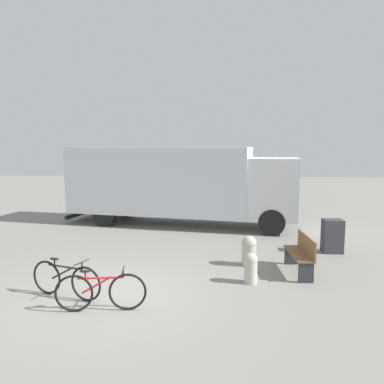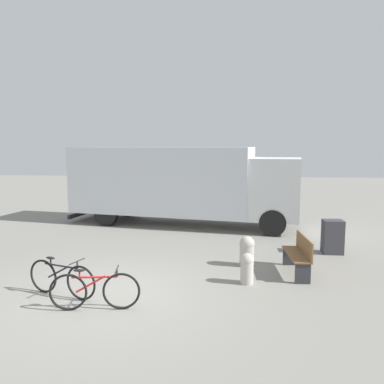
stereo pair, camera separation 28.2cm
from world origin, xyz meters
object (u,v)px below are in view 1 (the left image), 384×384
at_px(park_bench, 301,253).
at_px(bollard_near_bench, 251,267).
at_px(bicycle_near, 66,279).
at_px(bicycle_middle, 101,291).
at_px(delivery_truck, 178,182).
at_px(bollard_far_bench, 249,250).
at_px(utility_box, 332,236).

distance_m(park_bench, bollard_near_bench, 1.48).
distance_m(park_bench, bicycle_near, 5.37).
relative_size(park_bench, bicycle_middle, 0.86).
bearing_deg(bicycle_middle, delivery_truck, 77.03).
relative_size(bicycle_middle, bollard_near_bench, 2.42).
xyz_separation_m(bicycle_middle, bollard_far_bench, (2.98, 2.86, 0.04)).
bearing_deg(utility_box, bicycle_middle, -142.59).
bearing_deg(bollard_far_bench, bicycle_near, -149.45).
xyz_separation_m(park_bench, bicycle_near, (-5.07, -1.77, -0.12)).
bearing_deg(delivery_truck, bicycle_near, -91.57).
xyz_separation_m(delivery_truck, utility_box, (4.78, -3.57, -1.19)).
distance_m(delivery_truck, bollard_far_bench, 5.54).
height_order(bicycle_middle, bollard_near_bench, bicycle_middle).
relative_size(park_bench, bicycle_near, 0.90).
distance_m(bollard_far_bench, utility_box, 2.82).
height_order(bollard_near_bench, bollard_far_bench, bollard_far_bench).
bearing_deg(bollard_near_bench, bicycle_middle, -151.08).
relative_size(delivery_truck, bollard_far_bench, 11.76).
bearing_deg(bollard_near_bench, bicycle_near, -164.85).
distance_m(bollard_near_bench, utility_box, 3.64).
bearing_deg(park_bench, bicycle_middle, 116.77).
xyz_separation_m(park_bench, bollard_far_bench, (-1.20, 0.52, -0.09)).
bearing_deg(park_bench, bollard_far_bench, 64.20).
bearing_deg(bollard_near_bench, park_bench, 30.14).
distance_m(bicycle_middle, bollard_far_bench, 4.13).
xyz_separation_m(bollard_far_bench, utility_box, (2.49, 1.32, 0.07)).
height_order(bicycle_middle, bollard_far_bench, bicycle_middle).
relative_size(delivery_truck, bollard_near_bench, 13.07).
distance_m(bicycle_near, utility_box, 7.31).
bearing_deg(delivery_truck, bollard_near_bench, -59.32).
bearing_deg(bollard_far_bench, bollard_near_bench, -93.36).
bearing_deg(park_bench, bicycle_near, 106.70).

